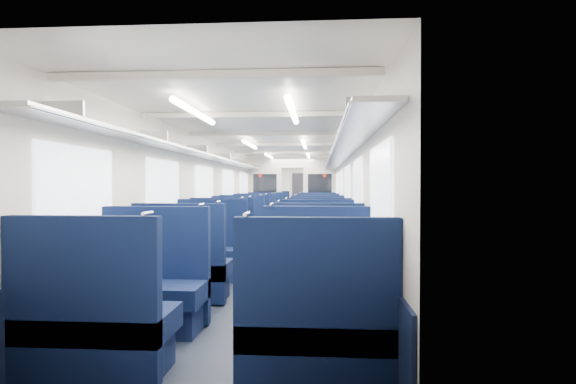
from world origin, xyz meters
The scene contains 37 objects.
floor centered at (0.00, 0.00, 0.00)m, with size 2.80×18.00×0.01m, color black.
ceiling centered at (0.00, 0.00, 2.35)m, with size 2.80×18.00×0.01m, color white.
wall_left centered at (-1.40, 0.00, 1.18)m, with size 0.02×18.00×2.35m, color beige.
dado_left centered at (-1.39, 0.00, 0.35)m, with size 0.03×17.90×0.70m, color #0F1834.
wall_right centered at (1.40, 0.00, 1.18)m, with size 0.02×18.00×2.35m, color beige.
dado_right centered at (1.39, 0.00, 0.35)m, with size 0.03×17.90×0.70m, color #0F1834.
wall_far centered at (0.00, 9.00, 1.18)m, with size 2.80×0.02×2.35m, color beige.
luggage_rack_left centered at (-1.21, 0.00, 1.97)m, with size 0.36×17.40×0.18m.
luggage_rack_right centered at (1.21, 0.00, 1.97)m, with size 0.36×17.40×0.18m.
windows centered at (0.00, -0.46, 1.42)m, with size 2.78×15.60×0.75m.
ceiling_fittings centered at (0.00, -0.26, 2.29)m, with size 2.70×16.06×0.11m.
end_door centered at (0.00, 8.94, 1.00)m, with size 0.75×0.06×2.00m, color black.
bulkhead centered at (0.00, 2.75, 1.23)m, with size 2.80×0.10×2.35m.
seat_0 centered at (-0.83, -8.29, 0.39)m, with size 1.13×0.62×1.25m.
seat_1 centered at (0.83, -8.32, 0.39)m, with size 1.13×0.62×1.25m.
seat_2 centered at (-0.83, -7.18, 0.39)m, with size 1.13×0.62×1.25m.
seat_3 centered at (0.83, -7.03, 0.39)m, with size 1.13×0.62×1.25m.
seat_4 centered at (-0.83, -6.09, 0.39)m, with size 1.13×0.62×1.25m.
seat_5 centered at (0.83, -5.88, 0.39)m, with size 1.13×0.62×1.25m.
seat_6 centered at (-0.83, -4.74, 0.39)m, with size 1.13×0.62×1.25m.
seat_7 centered at (0.83, -4.90, 0.39)m, with size 1.13×0.62×1.25m.
seat_8 centered at (-0.83, -3.67, 0.39)m, with size 1.13×0.62×1.25m.
seat_9 centered at (0.83, -3.70, 0.39)m, with size 1.13×0.62×1.25m.
seat_10 centered at (-0.83, -2.53, 0.39)m, with size 1.13×0.62×1.25m.
seat_11 centered at (0.83, -2.47, 0.39)m, with size 1.13×0.62×1.25m.
seat_12 centered at (-0.83, -1.31, 0.39)m, with size 1.13×0.62×1.25m.
seat_13 centered at (0.83, -1.40, 0.39)m, with size 1.13×0.62×1.25m.
seat_14 centered at (-0.83, -0.20, 0.39)m, with size 1.13×0.62×1.25m.
seat_15 centered at (0.83, -0.20, 0.39)m, with size 1.13×0.62×1.25m.
seat_16 centered at (-0.83, 0.86, 0.39)m, with size 1.13×0.62×1.25m.
seat_17 centered at (0.83, 0.97, 0.39)m, with size 1.13×0.62×1.25m.
seat_18 centered at (-0.83, 2.19, 0.39)m, with size 1.13×0.62×1.25m.
seat_19 centered at (0.83, 1.99, 0.39)m, with size 1.13×0.62×1.25m.
seat_20 centered at (-0.83, 4.16, 0.39)m, with size 1.13×0.62×1.25m.
seat_21 centered at (0.83, 4.13, 0.39)m, with size 1.13×0.62×1.25m.
seat_22 centered at (-0.83, 5.29, 0.39)m, with size 1.13×0.62×1.25m.
seat_23 centered at (0.83, 5.33, 0.39)m, with size 1.13×0.62×1.25m.
Camera 1 is at (0.84, -11.50, 1.43)m, focal length 27.90 mm.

